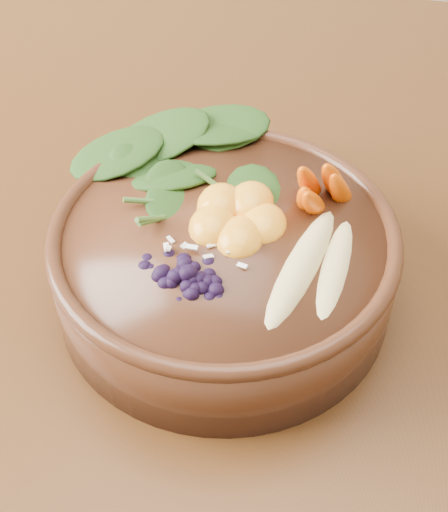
{
  "coord_description": "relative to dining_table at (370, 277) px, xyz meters",
  "views": [
    {
      "loc": [
        -0.03,
        -0.52,
        1.2
      ],
      "look_at": [
        -0.12,
        -0.14,
        0.8
      ],
      "focal_mm": 50.0,
      "sensor_mm": 36.0,
      "label": 1
    }
  ],
  "objects": [
    {
      "name": "banana_halves",
      "position": [
        -0.05,
        -0.16,
        0.18
      ],
      "size": [
        0.07,
        0.15,
        0.03
      ],
      "rotation": [
        0.0,
        0.0,
        -0.3
      ],
      "color": "#E0CC84",
      "rests_on": "stoneware_bowl"
    },
    {
      "name": "stoneware_bowl",
      "position": [
        -0.12,
        -0.14,
        0.13
      ],
      "size": [
        0.34,
        0.34,
        0.07
      ],
      "primitive_type": "cylinder",
      "rotation": [
        0.0,
        0.0,
        -0.3
      ],
      "color": "#4A2513",
      "rests_on": "dining_table"
    },
    {
      "name": "blueberry_pile",
      "position": [
        -0.14,
        -0.19,
        0.18
      ],
      "size": [
        0.15,
        0.13,
        0.04
      ],
      "primitive_type": null,
      "rotation": [
        0.0,
        0.0,
        -0.3
      ],
      "color": "black",
      "rests_on": "stoneware_bowl"
    },
    {
      "name": "kale_heap",
      "position": [
        -0.15,
        -0.07,
        0.19
      ],
      "size": [
        0.22,
        0.2,
        0.04
      ],
      "primitive_type": null,
      "rotation": [
        0.0,
        0.0,
        -0.3
      ],
      "color": "#214415",
      "rests_on": "stoneware_bowl"
    },
    {
      "name": "mandarin_cluster",
      "position": [
        -0.11,
        -0.12,
        0.18
      ],
      "size": [
        0.1,
        0.11,
        0.03
      ],
      "primitive_type": null,
      "rotation": [
        0.0,
        0.0,
        -0.3
      ],
      "color": "#FFA120",
      "rests_on": "stoneware_bowl"
    },
    {
      "name": "carrot_cluster",
      "position": [
        -0.05,
        -0.08,
        0.2
      ],
      "size": [
        0.07,
        0.07,
        0.07
      ],
      "primitive_type": null,
      "rotation": [
        0.0,
        0.0,
        -0.3
      ],
      "color": "#D85500",
      "rests_on": "stoneware_bowl"
    },
    {
      "name": "dining_table",
      "position": [
        0.0,
        0.0,
        0.0
      ],
      "size": [
        1.6,
        0.9,
        0.75
      ],
      "color": "#331C0C",
      "rests_on": "ground"
    },
    {
      "name": "coconut_flakes",
      "position": [
        -0.13,
        -0.16,
        0.17
      ],
      "size": [
        0.1,
        0.09,
        0.01
      ],
      "primitive_type": null,
      "rotation": [
        0.0,
        0.0,
        -0.3
      ],
      "color": "white",
      "rests_on": "stoneware_bowl"
    }
  ]
}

